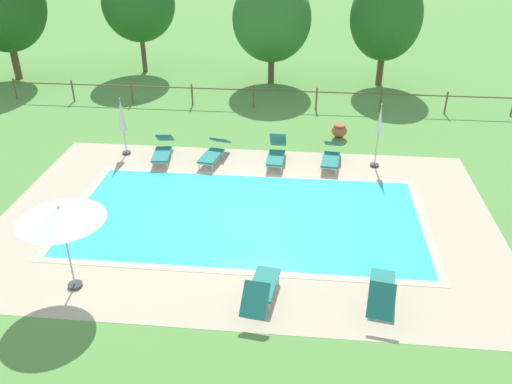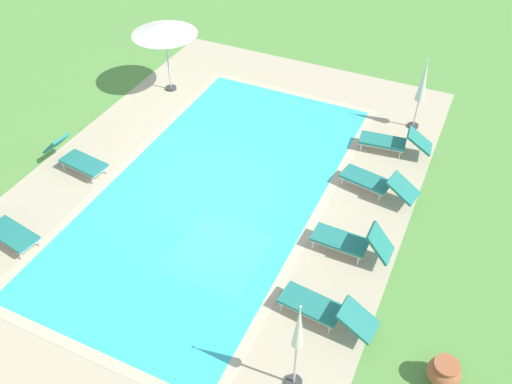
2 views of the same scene
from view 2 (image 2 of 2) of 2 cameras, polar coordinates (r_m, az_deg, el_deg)
ground_plane at (r=14.35m, az=-4.34°, el=0.29°), size 160.00×160.00×0.00m
pool_deck_paving at (r=14.34m, az=-4.34°, el=0.30°), size 15.13×9.91×0.01m
swimming_pool_water at (r=14.34m, az=-4.34°, el=0.30°), size 10.56×5.35×0.01m
pool_coping_rim at (r=14.34m, az=-4.34°, el=0.32°), size 11.04×5.83×0.01m
sun_lounger_north_near_steps at (r=11.33m, az=7.23°, el=-12.17°), size 0.81×2.11×0.74m
sun_lounger_north_mid at (r=14.06m, az=-25.15°, el=-3.36°), size 0.89×1.96×0.96m
sun_lounger_north_far at (r=14.33m, az=12.62°, el=1.04°), size 0.98×2.13×0.74m
sun_lounger_north_end at (r=15.55m, az=-18.56°, el=3.49°), size 0.85×2.00×0.91m
sun_lounger_south_near_corner at (r=15.85m, az=14.32°, el=5.22°), size 0.82×2.07×0.81m
sun_lounger_south_far at (r=12.60m, az=10.06°, el=-5.16°), size 0.65×1.88×0.98m
patio_umbrella_open_foreground at (r=17.71m, az=-9.72°, el=16.66°), size 2.08×2.08×2.38m
patio_umbrella_closed_row_west at (r=16.54m, az=17.23°, el=10.80°), size 0.32×0.32×2.26m
patio_umbrella_closed_row_mid_west at (r=9.48m, az=4.45°, el=-15.10°), size 0.32×0.32×2.41m
terracotta_urn_near_fence at (r=11.06m, az=19.28°, el=-17.58°), size 0.63×0.63×0.61m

